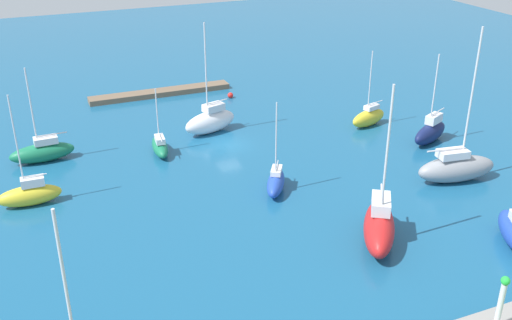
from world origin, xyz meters
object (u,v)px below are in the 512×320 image
object	(u,v)px
sailboat_red_center_basin	(379,226)
sailboat_green_lone_south	(43,151)
pier_dock	(161,93)
mooring_buoy_red	(230,95)
sailboat_yellow_mid_basin	(30,194)
sailboat_gray_by_breakwater	(456,167)
sailboat_yellow_near_pier	(369,117)
sailboat_navy_lone_north	(430,132)
harbor_beacon	(502,298)
sailboat_blue_off_beacon	(276,182)
sailboat_green_west_end	(160,146)
sailboat_white_along_channel	(210,121)

from	to	relation	value
sailboat_red_center_basin	sailboat_green_lone_south	size ratio (longest dim) A/B	1.34
pier_dock	mooring_buoy_red	size ratio (longest dim) A/B	25.33
pier_dock	sailboat_yellow_mid_basin	world-z (taller)	sailboat_yellow_mid_basin
sailboat_gray_by_breakwater	sailboat_yellow_near_pier	distance (m)	15.32
sailboat_yellow_mid_basin	sailboat_yellow_near_pier	bearing A→B (deg)	-172.28
sailboat_gray_by_breakwater	sailboat_green_lone_south	xyz separation A→B (m)	(35.73, -19.84, -0.35)
sailboat_navy_lone_north	harbor_beacon	bearing A→B (deg)	34.56
pier_dock	sailboat_yellow_near_pier	size ratio (longest dim) A/B	2.11
sailboat_yellow_mid_basin	sailboat_blue_off_beacon	world-z (taller)	sailboat_yellow_mid_basin
harbor_beacon	sailboat_yellow_mid_basin	size ratio (longest dim) A/B	0.36
sailboat_blue_off_beacon	mooring_buoy_red	xyz separation A→B (m)	(-5.32, -26.04, -0.56)
sailboat_green_west_end	sailboat_navy_lone_north	size ratio (longest dim) A/B	0.71
sailboat_gray_by_breakwater	harbor_beacon	bearing A→B (deg)	-115.48
sailboat_white_along_channel	sailboat_navy_lone_north	bearing A→B (deg)	133.28
harbor_beacon	sailboat_green_west_end	xyz separation A→B (m)	(12.00, -35.50, -2.35)
sailboat_yellow_mid_basin	sailboat_red_center_basin	world-z (taller)	sailboat_red_center_basin
sailboat_white_along_channel	sailboat_yellow_near_pier	size ratio (longest dim) A/B	1.40
sailboat_red_center_basin	mooring_buoy_red	distance (m)	37.09
sailboat_red_center_basin	sailboat_blue_off_beacon	world-z (taller)	sailboat_red_center_basin
pier_dock	sailboat_yellow_near_pier	world-z (taller)	sailboat_yellow_near_pier
sailboat_navy_lone_north	sailboat_red_center_basin	bearing A→B (deg)	17.24
mooring_buoy_red	sailboat_white_along_channel	bearing A→B (deg)	58.57
sailboat_red_center_basin	sailboat_yellow_near_pier	world-z (taller)	sailboat_red_center_basin
sailboat_navy_lone_north	mooring_buoy_red	world-z (taller)	sailboat_navy_lone_north
sailboat_gray_by_breakwater	mooring_buoy_red	bearing A→B (deg)	118.26
sailboat_white_along_channel	sailboat_blue_off_beacon	distance (m)	15.87
sailboat_yellow_mid_basin	sailboat_red_center_basin	xyz separation A→B (m)	(-24.81, 17.05, 0.47)
sailboat_green_west_end	mooring_buoy_red	distance (m)	18.91
sailboat_green_lone_south	mooring_buoy_red	xyz separation A→B (m)	(-24.47, -10.94, -0.70)
harbor_beacon	sailboat_yellow_mid_basin	xyz separation A→B (m)	(25.28, -29.22, -2.12)
pier_dock	sailboat_green_west_end	world-z (taller)	sailboat_green_west_end
pier_dock	sailboat_white_along_channel	distance (m)	15.05
pier_dock	sailboat_red_center_basin	distance (m)	42.28
harbor_beacon	mooring_buoy_red	world-z (taller)	harbor_beacon
sailboat_green_lone_south	mooring_buoy_red	size ratio (longest dim) A/B	13.26
sailboat_gray_by_breakwater	mooring_buoy_red	world-z (taller)	sailboat_gray_by_breakwater
sailboat_yellow_mid_basin	sailboat_gray_by_breakwater	distance (m)	39.08
sailboat_green_west_end	sailboat_white_along_channel	world-z (taller)	sailboat_white_along_channel
sailboat_gray_by_breakwater	sailboat_navy_lone_north	distance (m)	9.33
sailboat_yellow_near_pier	sailboat_gray_by_breakwater	bearing A→B (deg)	73.32
sailboat_yellow_mid_basin	mooring_buoy_red	world-z (taller)	sailboat_yellow_mid_basin
harbor_beacon	sailboat_blue_off_beacon	xyz separation A→B (m)	(4.31, -23.18, -2.25)
sailboat_green_west_end	sailboat_white_along_channel	xyz separation A→B (m)	(-6.79, -3.51, 0.55)
sailboat_green_west_end	sailboat_red_center_basin	world-z (taller)	sailboat_red_center_basin
mooring_buoy_red	sailboat_gray_by_breakwater	bearing A→B (deg)	110.09
sailboat_green_west_end	sailboat_gray_by_breakwater	xyz separation A→B (m)	(-24.28, 17.06, 0.59)
harbor_beacon	sailboat_red_center_basin	size ratio (longest dim) A/B	0.28
sailboat_gray_by_breakwater	sailboat_white_along_channel	bearing A→B (deg)	138.54
sailboat_gray_by_breakwater	sailboat_navy_lone_north	xyz separation A→B (m)	(-3.67, -8.58, -0.19)
sailboat_green_west_end	sailboat_white_along_channel	size ratio (longest dim) A/B	0.56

